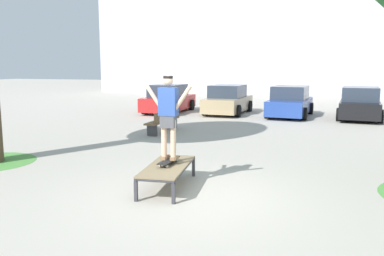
{
  "coord_description": "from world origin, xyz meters",
  "views": [
    {
      "loc": [
        2.31,
        -6.7,
        2.41
      ],
      "look_at": [
        -0.67,
        1.9,
        1.0
      ],
      "focal_mm": 36.78,
      "sensor_mm": 36.0,
      "label": 1
    }
  ],
  "objects": [
    {
      "name": "car_tan",
      "position": [
        -2.62,
        13.32,
        0.69
      ],
      "size": [
        2.0,
        4.24,
        1.5
      ],
      "color": "tan",
      "rests_on": "ground"
    },
    {
      "name": "car_black",
      "position": [
        3.75,
        13.29,
        0.69
      ],
      "size": [
        2.12,
        4.3,
        1.5
      ],
      "color": "black",
      "rests_on": "ground"
    },
    {
      "name": "park_bench",
      "position": [
        -3.46,
        6.76,
        0.45
      ],
      "size": [
        0.46,
        2.4,
        0.83
      ],
      "color": "brown",
      "rests_on": "ground"
    },
    {
      "name": "car_red",
      "position": [
        -5.81,
        12.89,
        0.69
      ],
      "size": [
        1.98,
        4.23,
        1.5
      ],
      "color": "red",
      "rests_on": "ground"
    },
    {
      "name": "ground_plane",
      "position": [
        0.0,
        0.0,
        0.0
      ],
      "size": [
        120.0,
        120.0,
        0.0
      ],
      "primitive_type": "plane",
      "color": "#B2AA9E"
    },
    {
      "name": "skate_box",
      "position": [
        -0.67,
        0.4,
        0.41
      ],
      "size": [
        1.01,
        1.98,
        0.46
      ],
      "color": "#38383D",
      "rests_on": "ground"
    },
    {
      "name": "car_blue",
      "position": [
        0.56,
        13.18,
        0.69
      ],
      "size": [
        2.13,
        4.3,
        1.5
      ],
      "color": "#28479E",
      "rests_on": "ground"
    },
    {
      "name": "building_facade",
      "position": [
        -2.93,
        29.42,
        5.62
      ],
      "size": [
        32.24,
        4.0,
        11.24
      ],
      "primitive_type": "cube",
      "color": "silver",
      "rests_on": "ground"
    },
    {
      "name": "skater",
      "position": [
        -0.68,
        0.5,
        1.53
      ],
      "size": [
        1.0,
        0.29,
        1.69
      ],
      "color": "beige",
      "rests_on": "skateboard"
    },
    {
      "name": "skateboard",
      "position": [
        -0.68,
        0.5,
        0.54
      ],
      "size": [
        0.21,
        0.8,
        0.09
      ],
      "color": "black",
      "rests_on": "skate_box"
    }
  ]
}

